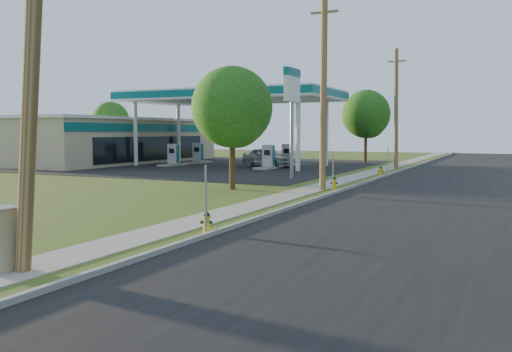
{
  "coord_description": "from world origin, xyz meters",
  "views": [
    {
      "loc": [
        8.14,
        -8.92,
        2.94
      ],
      "look_at": [
        0.0,
        8.0,
        1.4
      ],
      "focal_mm": 38.0,
      "sensor_mm": 36.0,
      "label": 1
    }
  ],
  "objects_px": {
    "fuel_pump_se": "(288,158)",
    "tree_back": "(111,122)",
    "car_silver": "(268,157)",
    "fuel_pump_sw": "(198,156)",
    "tree_lot": "(367,116)",
    "hydrant_mid": "(334,183)",
    "hydrant_far": "(381,171)",
    "utility_pole_near": "(32,38)",
    "tree_verge": "(233,110)",
    "fuel_pump_nw": "(173,157)",
    "fuel_pump_ne": "(268,160)",
    "utility_pole_far": "(396,108)",
    "utility_cabinet": "(2,239)",
    "hydrant_near": "(206,223)",
    "price_pylon": "(292,91)",
    "utility_pole_mid": "(324,91)"
  },
  "relations": [
    {
      "from": "fuel_pump_se",
      "to": "tree_back",
      "type": "height_order",
      "value": "tree_back"
    },
    {
      "from": "tree_back",
      "to": "car_silver",
      "type": "relative_size",
      "value": 1.32
    },
    {
      "from": "fuel_pump_sw",
      "to": "tree_lot",
      "type": "distance_m",
      "value": 16.23
    },
    {
      "from": "hydrant_mid",
      "to": "hydrant_far",
      "type": "height_order",
      "value": "hydrant_mid"
    },
    {
      "from": "utility_pole_near",
      "to": "tree_lot",
      "type": "distance_m",
      "value": 42.7
    },
    {
      "from": "utility_pole_near",
      "to": "tree_verge",
      "type": "bearing_deg",
      "value": 104.4
    },
    {
      "from": "utility_pole_near",
      "to": "hydrant_mid",
      "type": "distance_m",
      "value": 18.7
    },
    {
      "from": "tree_back",
      "to": "hydrant_far",
      "type": "height_order",
      "value": "tree_back"
    },
    {
      "from": "fuel_pump_nw",
      "to": "fuel_pump_ne",
      "type": "xyz_separation_m",
      "value": [
        9.0,
        0.0,
        0.0
      ]
    },
    {
      "from": "hydrant_far",
      "to": "fuel_pump_sw",
      "type": "bearing_deg",
      "value": 158.3
    },
    {
      "from": "utility_pole_far",
      "to": "hydrant_mid",
      "type": "bearing_deg",
      "value": -88.22
    },
    {
      "from": "hydrant_far",
      "to": "utility_cabinet",
      "type": "height_order",
      "value": "utility_cabinet"
    },
    {
      "from": "hydrant_mid",
      "to": "hydrant_near",
      "type": "bearing_deg",
      "value": -88.98
    },
    {
      "from": "tree_verge",
      "to": "price_pylon",
      "type": "bearing_deg",
      "value": 87.8
    },
    {
      "from": "fuel_pump_se",
      "to": "utility_cabinet",
      "type": "height_order",
      "value": "fuel_pump_se"
    },
    {
      "from": "utility_pole_near",
      "to": "utility_pole_far",
      "type": "distance_m",
      "value": 36.0
    },
    {
      "from": "fuel_pump_nw",
      "to": "fuel_pump_ne",
      "type": "bearing_deg",
      "value": 0.0
    },
    {
      "from": "price_pylon",
      "to": "hydrant_far",
      "type": "xyz_separation_m",
      "value": [
        4.66,
        4.07,
        -5.09
      ]
    },
    {
      "from": "fuel_pump_nw",
      "to": "hydrant_near",
      "type": "distance_m",
      "value": 31.75
    },
    {
      "from": "fuel_pump_ne",
      "to": "hydrant_mid",
      "type": "bearing_deg",
      "value": -53.64
    },
    {
      "from": "utility_pole_far",
      "to": "hydrant_mid",
      "type": "distance_m",
      "value": 18.4
    },
    {
      "from": "tree_back",
      "to": "tree_verge",
      "type": "bearing_deg",
      "value": -40.44
    },
    {
      "from": "tree_lot",
      "to": "tree_back",
      "type": "bearing_deg",
      "value": -177.36
    },
    {
      "from": "utility_cabinet",
      "to": "car_silver",
      "type": "height_order",
      "value": "car_silver"
    },
    {
      "from": "fuel_pump_se",
      "to": "tree_verge",
      "type": "distance_m",
      "value": 19.6
    },
    {
      "from": "hydrant_near",
      "to": "car_silver",
      "type": "relative_size",
      "value": 0.14
    },
    {
      "from": "fuel_pump_nw",
      "to": "car_silver",
      "type": "height_order",
      "value": "fuel_pump_nw"
    },
    {
      "from": "tree_back",
      "to": "price_pylon",
      "type": "bearing_deg",
      "value": -30.92
    },
    {
      "from": "tree_lot",
      "to": "hydrant_far",
      "type": "xyz_separation_m",
      "value": [
        4.76,
        -14.94,
        -4.08
      ]
    },
    {
      "from": "fuel_pump_ne",
      "to": "price_pylon",
      "type": "bearing_deg",
      "value": -56.31
    },
    {
      "from": "tree_back",
      "to": "hydrant_far",
      "type": "relative_size",
      "value": 9.15
    },
    {
      "from": "utility_pole_mid",
      "to": "tree_verge",
      "type": "bearing_deg",
      "value": -157.47
    },
    {
      "from": "fuel_pump_se",
      "to": "price_pylon",
      "type": "distance_m",
      "value": 13.4
    },
    {
      "from": "car_silver",
      "to": "hydrant_far",
      "type": "bearing_deg",
      "value": -94.26
    },
    {
      "from": "hydrant_far",
      "to": "tree_verge",
      "type": "bearing_deg",
      "value": -113.6
    },
    {
      "from": "hydrant_mid",
      "to": "utility_cabinet",
      "type": "bearing_deg",
      "value": -94.64
    },
    {
      "from": "fuel_pump_nw",
      "to": "hydrant_far",
      "type": "relative_size",
      "value": 4.59
    },
    {
      "from": "utility_pole_near",
      "to": "fuel_pump_nw",
      "type": "height_order",
      "value": "utility_pole_near"
    },
    {
      "from": "fuel_pump_ne",
      "to": "utility_cabinet",
      "type": "distance_m",
      "value": 32.15
    },
    {
      "from": "utility_pole_near",
      "to": "fuel_pump_sw",
      "type": "height_order",
      "value": "utility_pole_near"
    },
    {
      "from": "utility_cabinet",
      "to": "tree_verge",
      "type": "bearing_deg",
      "value": 101.19
    },
    {
      "from": "tree_verge",
      "to": "hydrant_mid",
      "type": "relative_size",
      "value": 8.73
    },
    {
      "from": "fuel_pump_se",
      "to": "hydrant_far",
      "type": "distance_m",
      "value": 12.19
    },
    {
      "from": "utility_pole_mid",
      "to": "utility_pole_far",
      "type": "height_order",
      "value": "utility_pole_mid"
    },
    {
      "from": "utility_pole_near",
      "to": "price_pylon",
      "type": "xyz_separation_m",
      "value": [
        -3.9,
        23.5,
        0.63
      ]
    },
    {
      "from": "utility_pole_mid",
      "to": "fuel_pump_sw",
      "type": "bearing_deg",
      "value": 136.48
    },
    {
      "from": "hydrant_far",
      "to": "fuel_pump_nw",
      "type": "bearing_deg",
      "value": 169.6
    },
    {
      "from": "hydrant_mid",
      "to": "car_silver",
      "type": "distance_m",
      "value": 18.19
    },
    {
      "from": "fuel_pump_se",
      "to": "price_pylon",
      "type": "relative_size",
      "value": 0.47
    },
    {
      "from": "price_pylon",
      "to": "utility_cabinet",
      "type": "distance_m",
      "value": 24.3
    }
  ]
}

